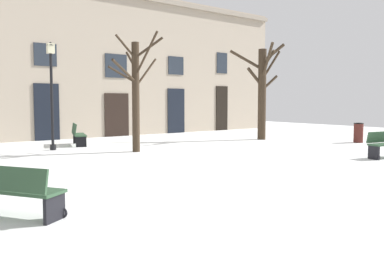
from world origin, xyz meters
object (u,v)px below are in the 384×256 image
litter_bin (358,133)px  bench_far_corner (7,190)px  tree_left_of_center (262,88)px  bench_near_center_tree (78,134)px  tree_foreground (136,91)px  streetlamp (51,84)px

litter_bin → bench_far_corner: (-14.66, -2.72, -0.00)m
tree_left_of_center → bench_near_center_tree: tree_left_of_center is taller
tree_foreground → streetlamp: (-2.26, 2.28, 0.25)m
streetlamp → bench_near_center_tree: streetlamp is taller
tree_foreground → streetlamp: size_ratio=1.05×
bench_far_corner → bench_near_center_tree: bearing=-60.2°
streetlamp → bench_far_corner: streetlamp is taller
tree_left_of_center → bench_far_corner: bearing=-153.2°
streetlamp → tree_foreground: bearing=-45.3°
litter_bin → bench_near_center_tree: (-10.31, 6.28, 0.02)m
tree_foreground → streetlamp: tree_foreground is taller
streetlamp → bench_far_corner: 8.80m
bench_near_center_tree → tree_left_of_center: bearing=-94.6°
tree_left_of_center → litter_bin: 4.68m
litter_bin → tree_foreground: bearing=162.2°
streetlamp → litter_bin: size_ratio=4.61×
tree_foreground → tree_left_of_center: bearing=3.9°
litter_bin → bench_near_center_tree: bearing=148.6°
tree_left_of_center → bench_far_corner: size_ratio=2.56×
litter_bin → bench_far_corner: litter_bin is taller
streetlamp → bench_far_corner: (-3.05, -8.01, -2.00)m
tree_left_of_center → bench_far_corner: (-12.26, -6.20, -2.01)m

